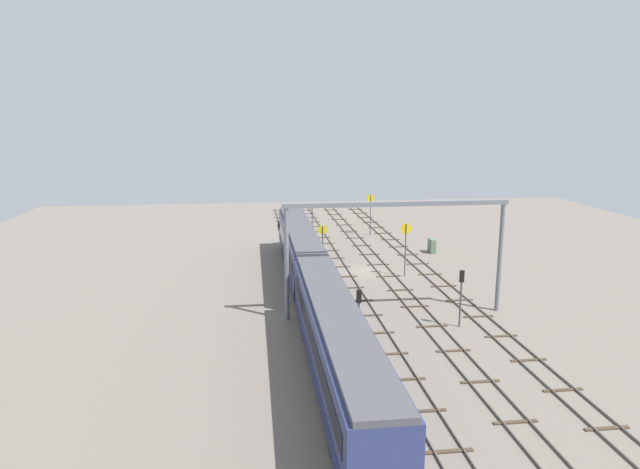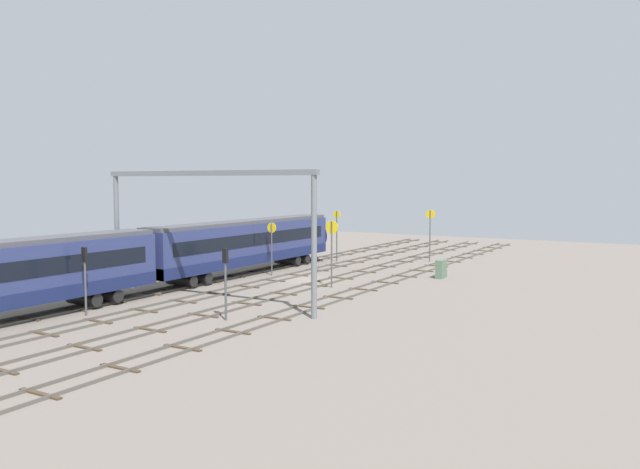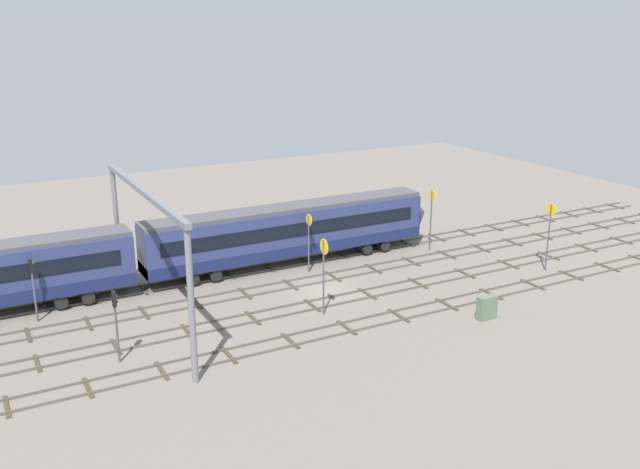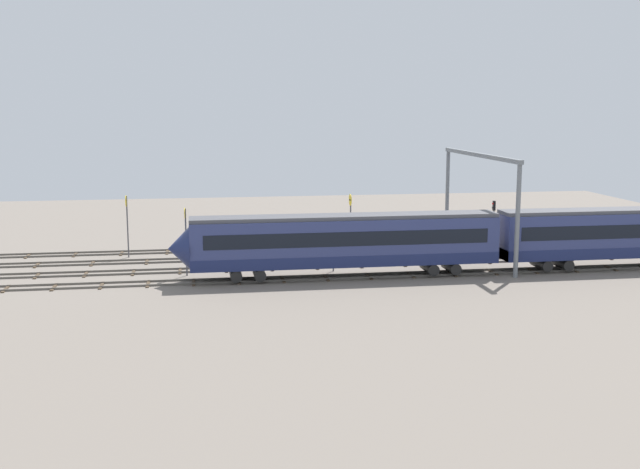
{
  "view_description": "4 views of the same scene",
  "coord_description": "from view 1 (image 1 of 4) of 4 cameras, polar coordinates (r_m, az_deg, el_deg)",
  "views": [
    {
      "loc": [
        -54.19,
        11.11,
        15.54
      ],
      "look_at": [
        6.51,
        3.64,
        2.61
      ],
      "focal_mm": 31.1,
      "sensor_mm": 36.0,
      "label": 1
    },
    {
      "loc": [
        -46.27,
        -28.64,
        8.43
      ],
      "look_at": [
        4.99,
        1.54,
        3.51
      ],
      "focal_mm": 35.81,
      "sensor_mm": 36.0,
      "label": 2
    },
    {
      "loc": [
        -23.35,
        -42.24,
        19.12
      ],
      "look_at": [
        0.68,
        2.18,
        3.65
      ],
      "focal_mm": 39.15,
      "sensor_mm": 36.0,
      "label": 3
    },
    {
      "loc": [
        11.6,
        65.55,
        13.4
      ],
      "look_at": [
        1.65,
        3.2,
        2.91
      ],
      "focal_mm": 44.09,
      "sensor_mm": 36.0,
      "label": 4
    }
  ],
  "objects": [
    {
      "name": "track_with_train",
      "position": [
        56.54,
        -2.1,
        -3.96
      ],
      "size": [
        81.69,
        2.4,
        0.16
      ],
      "color": "#59544C",
      "rests_on": "ground"
    },
    {
      "name": "speed_sign_near_foreground",
      "position": [
        56.72,
        0.28,
        -0.7
      ],
      "size": [
        0.14,
        0.92,
        4.79
      ],
      "color": "#4C4C51",
      "rests_on": "ground"
    },
    {
      "name": "track_middle",
      "position": [
        57.06,
        2.26,
        -3.81
      ],
      "size": [
        81.69,
        2.4,
        0.16
      ],
      "color": "#59544C",
      "rests_on": "ground"
    },
    {
      "name": "train",
      "position": [
        44.69,
        -0.83,
        -4.82
      ],
      "size": [
        50.4,
        3.24,
        4.8
      ],
      "color": "navy",
      "rests_on": "ground"
    },
    {
      "name": "speed_sign_mid_trackside",
      "position": [
        55.32,
        8.81,
        -0.67
      ],
      "size": [
        0.14,
        1.07,
        5.37
      ],
      "color": "#4C4C51",
      "rests_on": "ground"
    },
    {
      "name": "speed_sign_far_trackside",
      "position": [
        74.45,
        5.23,
        2.67
      ],
      "size": [
        0.14,
        0.98,
        5.52
      ],
      "color": "#4C4C51",
      "rests_on": "ground"
    },
    {
      "name": "ground_plane",
      "position": [
        57.45,
        4.41,
        -3.79
      ],
      "size": [
        97.69,
        97.69,
        0.0
      ],
      "primitive_type": "plane",
      "color": "slate"
    },
    {
      "name": "signal_light_trackside_approach",
      "position": [
        42.93,
        14.32,
        -5.56
      ],
      "size": [
        0.31,
        0.32,
        4.43
      ],
      "color": "#4C4C51",
      "rests_on": "ground"
    },
    {
      "name": "overhead_gantry",
      "position": [
        43.55,
        7.89,
        0.27
      ],
      "size": [
        0.4,
        17.84,
        9.2
      ],
      "color": "slate",
      "rests_on": "ground"
    },
    {
      "name": "track_second_near",
      "position": [
        57.9,
        6.52,
        -3.64
      ],
      "size": [
        81.69,
        2.4,
        0.16
      ],
      "color": "#59544C",
      "rests_on": "ground"
    },
    {
      "name": "relay_cabinet",
      "position": [
        66.23,
        11.44,
        -1.16
      ],
      "size": [
        1.37,
        0.61,
        1.61
      ],
      "color": "#597259",
      "rests_on": "ground"
    },
    {
      "name": "signal_light_trackside_departure",
      "position": [
        37.51,
        4.01,
        -7.85
      ],
      "size": [
        0.31,
        0.32,
        4.35
      ],
      "color": "#4C4C51",
      "rests_on": "ground"
    },
    {
      "name": "speed_sign_distant_end",
      "position": [
        68.11,
        -0.81,
        1.67
      ],
      "size": [
        0.14,
        0.83,
        5.41
      ],
      "color": "#4C4C51",
      "rests_on": "ground"
    },
    {
      "name": "track_near_foreground",
      "position": [
        59.05,
        10.64,
        -3.47
      ],
      "size": [
        81.69,
        2.4,
        0.16
      ],
      "color": "#59544C",
      "rests_on": "ground"
    }
  ]
}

